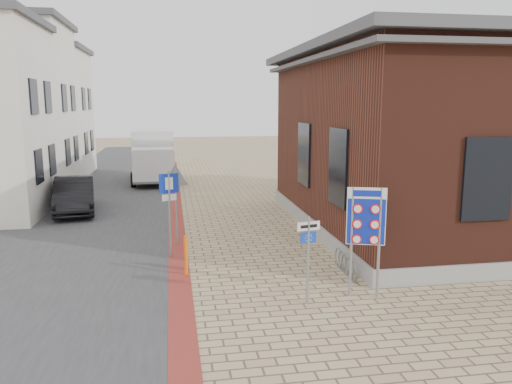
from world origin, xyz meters
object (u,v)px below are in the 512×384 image
object	(u,v)px
sedan	(74,195)
essen_sign	(308,247)
border_sign	(366,219)
box_truck	(153,155)
bollard	(186,256)
parking_sign	(169,199)

from	to	relation	value
sedan	essen_sign	size ratio (longest dim) A/B	2.16
sedan	border_sign	size ratio (longest dim) A/B	1.68
box_truck	border_sign	bearing A→B (deg)	-75.96
box_truck	bollard	size ratio (longest dim) A/B	5.26
sedan	parking_sign	bearing A→B (deg)	-69.18
box_truck	essen_sign	size ratio (longest dim) A/B	2.80
sedan	parking_sign	world-z (taller)	parking_sign
box_truck	parking_sign	size ratio (longest dim) A/B	2.20
essen_sign	parking_sign	xyz separation A→B (m)	(-3.22, 4.20, 0.48)
box_truck	essen_sign	distance (m)	20.21
sedan	bollard	size ratio (longest dim) A/B	4.06
border_sign	essen_sign	xyz separation A→B (m)	(-1.50, -0.20, -0.58)
box_truck	border_sign	world-z (taller)	box_truck
parking_sign	bollard	bearing A→B (deg)	-92.88
border_sign	parking_sign	world-z (taller)	border_sign
essen_sign	parking_sign	bearing A→B (deg)	115.79
border_sign	box_truck	bearing A→B (deg)	124.25
border_sign	bollard	bearing A→B (deg)	169.85
essen_sign	parking_sign	size ratio (longest dim) A/B	0.79
box_truck	border_sign	xyz separation A→B (m)	(5.71, -19.57, 0.38)
box_truck	essen_sign	bearing A→B (deg)	-80.20
sedan	essen_sign	world-z (taller)	essen_sign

